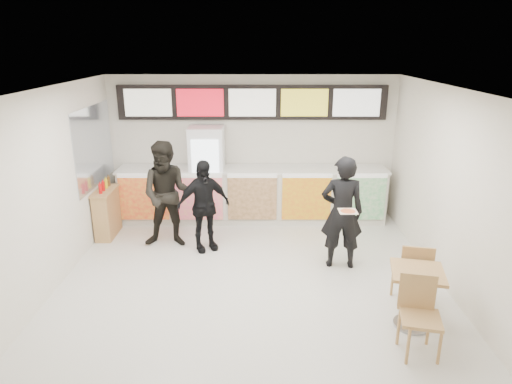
{
  "coord_description": "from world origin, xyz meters",
  "views": [
    {
      "loc": [
        0.09,
        -6.01,
        3.61
      ],
      "look_at": [
        0.08,
        1.2,
        1.25
      ],
      "focal_mm": 32.0,
      "sensor_mm": 36.0,
      "label": 1
    }
  ],
  "objects_px": {
    "customer_mid": "(203,206)",
    "condiment_ledge": "(107,212)",
    "service_counter": "(252,194)",
    "customer_main": "(342,213)",
    "cafe_table": "(416,288)",
    "customer_left": "(168,195)",
    "drinks_fridge": "(207,175)"
  },
  "relations": [
    {
      "from": "customer_mid",
      "to": "condiment_ledge",
      "type": "xyz_separation_m",
      "value": [
        -1.96,
        0.63,
        -0.36
      ]
    },
    {
      "from": "service_counter",
      "to": "customer_main",
      "type": "distance_m",
      "value": 2.6
    },
    {
      "from": "customer_mid",
      "to": "cafe_table",
      "type": "height_order",
      "value": "customer_mid"
    },
    {
      "from": "customer_left",
      "to": "customer_mid",
      "type": "relative_size",
      "value": 1.17
    },
    {
      "from": "customer_left",
      "to": "customer_mid",
      "type": "height_order",
      "value": "customer_left"
    },
    {
      "from": "customer_mid",
      "to": "condiment_ledge",
      "type": "relative_size",
      "value": 1.51
    },
    {
      "from": "drinks_fridge",
      "to": "condiment_ledge",
      "type": "height_order",
      "value": "drinks_fridge"
    },
    {
      "from": "customer_left",
      "to": "cafe_table",
      "type": "xyz_separation_m",
      "value": [
        3.69,
        -2.57,
        -0.42
      ]
    },
    {
      "from": "customer_mid",
      "to": "cafe_table",
      "type": "bearing_deg",
      "value": -64.71
    },
    {
      "from": "service_counter",
      "to": "cafe_table",
      "type": "height_order",
      "value": "service_counter"
    },
    {
      "from": "customer_main",
      "to": "drinks_fridge",
      "type": "bearing_deg",
      "value": -37.33
    },
    {
      "from": "customer_left",
      "to": "cafe_table",
      "type": "height_order",
      "value": "customer_left"
    },
    {
      "from": "customer_mid",
      "to": "cafe_table",
      "type": "relative_size",
      "value": 0.98
    },
    {
      "from": "drinks_fridge",
      "to": "condiment_ledge",
      "type": "xyz_separation_m",
      "value": [
        -1.89,
        -0.83,
        -0.53
      ]
    },
    {
      "from": "service_counter",
      "to": "drinks_fridge",
      "type": "relative_size",
      "value": 2.78
    },
    {
      "from": "service_counter",
      "to": "condiment_ledge",
      "type": "bearing_deg",
      "value": -163.83
    },
    {
      "from": "customer_main",
      "to": "customer_left",
      "type": "distance_m",
      "value": 3.13
    },
    {
      "from": "customer_left",
      "to": "condiment_ledge",
      "type": "distance_m",
      "value": 1.46
    },
    {
      "from": "customer_mid",
      "to": "customer_main",
      "type": "bearing_deg",
      "value": -41.87
    },
    {
      "from": "service_counter",
      "to": "customer_mid",
      "type": "xyz_separation_m",
      "value": [
        -0.86,
        -1.45,
        0.27
      ]
    },
    {
      "from": "drinks_fridge",
      "to": "cafe_table",
      "type": "relative_size",
      "value": 1.16
    },
    {
      "from": "customer_main",
      "to": "cafe_table",
      "type": "bearing_deg",
      "value": 115.06
    },
    {
      "from": "service_counter",
      "to": "condiment_ledge",
      "type": "distance_m",
      "value": 2.94
    },
    {
      "from": "customer_mid",
      "to": "service_counter",
      "type": "bearing_deg",
      "value": 32.77
    },
    {
      "from": "drinks_fridge",
      "to": "customer_left",
      "type": "xyz_separation_m",
      "value": [
        -0.59,
        -1.28,
        -0.01
      ]
    },
    {
      "from": "drinks_fridge",
      "to": "cafe_table",
      "type": "distance_m",
      "value": 4.97
    },
    {
      "from": "service_counter",
      "to": "customer_left",
      "type": "xyz_separation_m",
      "value": [
        -1.53,
        -1.27,
        0.41
      ]
    },
    {
      "from": "service_counter",
      "to": "customer_left",
      "type": "relative_size",
      "value": 2.82
    },
    {
      "from": "drinks_fridge",
      "to": "cafe_table",
      "type": "xyz_separation_m",
      "value": [
        3.1,
        -3.86,
        -0.43
      ]
    },
    {
      "from": "condiment_ledge",
      "to": "drinks_fridge",
      "type": "bearing_deg",
      "value": 23.87
    },
    {
      "from": "customer_main",
      "to": "customer_left",
      "type": "height_order",
      "value": "customer_left"
    },
    {
      "from": "cafe_table",
      "to": "condiment_ledge",
      "type": "bearing_deg",
      "value": 161.05
    }
  ]
}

